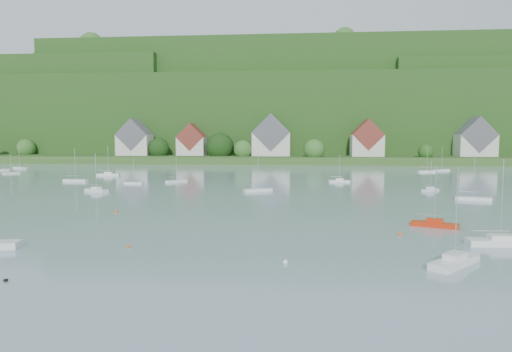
% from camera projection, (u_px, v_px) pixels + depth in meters
% --- Properties ---
extents(far_shore_strip, '(600.00, 60.00, 3.00)m').
position_uv_depth(far_shore_strip, '(262.00, 158.00, 213.51)').
color(far_shore_strip, '#254D1D').
rests_on(far_shore_strip, ground).
extents(forested_ridge, '(620.00, 181.22, 69.89)m').
position_uv_depth(forested_ridge, '(272.00, 117.00, 279.66)').
color(forested_ridge, '#1C4516').
rests_on(forested_ridge, ground).
extents(village_building_0, '(14.00, 10.40, 16.00)m').
position_uv_depth(village_building_0, '(135.00, 140.00, 204.90)').
color(village_building_0, silver).
rests_on(village_building_0, far_shore_strip).
extents(village_building_1, '(12.00, 9.36, 14.00)m').
position_uv_depth(village_building_1, '(192.00, 142.00, 204.69)').
color(village_building_1, silver).
rests_on(village_building_1, far_shore_strip).
extents(village_building_2, '(16.00, 11.44, 18.00)m').
position_uv_depth(village_building_2, '(271.00, 139.00, 200.39)').
color(village_building_2, silver).
rests_on(village_building_2, far_shore_strip).
extents(village_building_3, '(13.00, 10.40, 15.50)m').
position_uv_depth(village_building_3, '(367.00, 141.00, 194.86)').
color(village_building_3, silver).
rests_on(village_building_3, far_shore_strip).
extents(village_building_4, '(15.00, 10.40, 16.50)m').
position_uv_depth(village_building_4, '(475.00, 140.00, 194.74)').
color(village_building_4, silver).
rests_on(village_building_4, far_shore_strip).
extents(near_sailboat_3, '(5.77, 6.09, 8.86)m').
position_uv_depth(near_sailboat_3, '(455.00, 261.00, 41.89)').
color(near_sailboat_3, white).
rests_on(near_sailboat_3, ground).
extents(near_sailboat_4, '(6.90, 2.22, 9.20)m').
position_uv_depth(near_sailboat_4, '(500.00, 241.00, 49.52)').
color(near_sailboat_4, white).
rests_on(near_sailboat_4, ground).
extents(near_sailboat_5, '(5.94, 3.85, 7.82)m').
position_uv_depth(near_sailboat_5, '(435.00, 224.00, 59.69)').
color(near_sailboat_5, red).
rests_on(near_sailboat_5, ground).
extents(mooring_buoy_0, '(0.40, 0.40, 0.40)m').
position_uv_depth(mooring_buoy_0, '(128.00, 247.00, 48.86)').
color(mooring_buoy_0, '#E3591E').
rests_on(mooring_buoy_0, ground).
extents(mooring_buoy_1, '(0.46, 0.46, 0.46)m').
position_uv_depth(mooring_buoy_1, '(285.00, 263.00, 42.66)').
color(mooring_buoy_1, white).
rests_on(mooring_buoy_1, ground).
extents(mooring_buoy_2, '(0.49, 0.49, 0.49)m').
position_uv_depth(mooring_buoy_2, '(400.00, 236.00, 54.49)').
color(mooring_buoy_2, '#E3591E').
rests_on(mooring_buoy_2, ground).
extents(mooring_buoy_3, '(0.50, 0.50, 0.50)m').
position_uv_depth(mooring_buoy_3, '(116.00, 212.00, 71.32)').
color(mooring_buoy_3, '#E3591E').
rests_on(mooring_buoy_3, ground).
extents(far_sailboat_cluster, '(188.03, 74.99, 8.71)m').
position_uv_depth(far_sailboat_cluster, '(263.00, 177.00, 127.24)').
color(far_sailboat_cluster, white).
rests_on(far_sailboat_cluster, ground).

